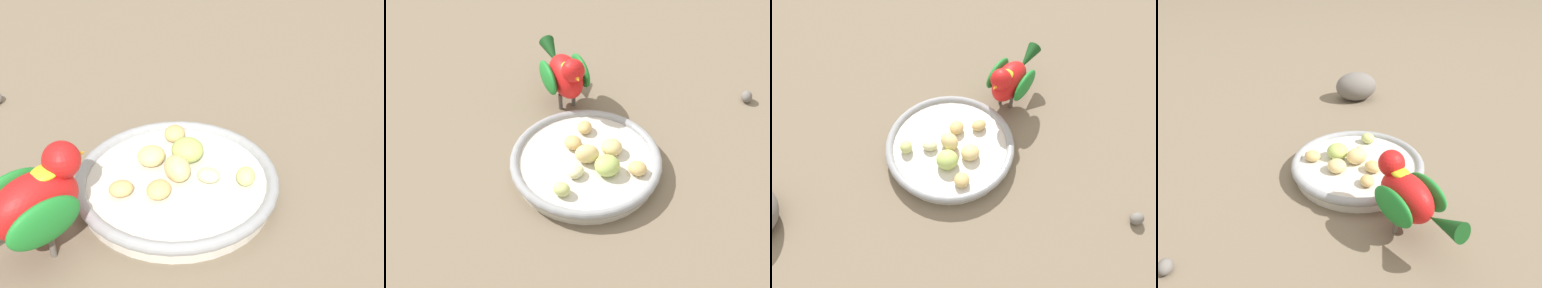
% 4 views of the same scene
% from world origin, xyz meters
% --- Properties ---
extents(ground_plane, '(4.00, 4.00, 0.00)m').
position_xyz_m(ground_plane, '(0.00, 0.00, 0.00)').
color(ground_plane, '#756651').
extents(feeding_bowl, '(0.24, 0.24, 0.03)m').
position_xyz_m(feeding_bowl, '(-0.03, -0.03, 0.02)').
color(feeding_bowl, beige).
rests_on(feeding_bowl, ground_plane).
extents(apple_piece_0, '(0.04, 0.04, 0.02)m').
position_xyz_m(apple_piece_0, '(-0.00, 0.05, 0.03)').
color(apple_piece_0, tan).
rests_on(apple_piece_0, feeding_bowl).
extents(apple_piece_1, '(0.04, 0.04, 0.02)m').
position_xyz_m(apple_piece_1, '(-0.04, 0.01, 0.03)').
color(apple_piece_1, '#E5C67F').
rests_on(apple_piece_1, feeding_bowl).
extents(apple_piece_2, '(0.05, 0.05, 0.03)m').
position_xyz_m(apple_piece_2, '(-0.00, 0.01, 0.04)').
color(apple_piece_2, '#B2CC66').
rests_on(apple_piece_2, feeding_bowl).
extents(apple_piece_3, '(0.03, 0.04, 0.03)m').
position_xyz_m(apple_piece_3, '(-0.02, -0.02, 0.04)').
color(apple_piece_3, '#E5C67F').
rests_on(apple_piece_3, feeding_bowl).
extents(apple_piece_4, '(0.03, 0.03, 0.02)m').
position_xyz_m(apple_piece_4, '(0.05, -0.06, 0.03)').
color(apple_piece_4, '#C6D17A').
rests_on(apple_piece_4, feeding_bowl).
extents(apple_piece_5, '(0.04, 0.04, 0.02)m').
position_xyz_m(apple_piece_5, '(-0.05, -0.05, 0.03)').
color(apple_piece_5, tan).
rests_on(apple_piece_5, feeding_bowl).
extents(apple_piece_6, '(0.03, 0.02, 0.02)m').
position_xyz_m(apple_piece_6, '(-0.09, -0.03, 0.03)').
color(apple_piece_6, tan).
rests_on(apple_piece_6, feeding_bowl).
extents(apple_piece_7, '(0.03, 0.03, 0.02)m').
position_xyz_m(apple_piece_7, '(0.01, -0.04, 0.03)').
color(apple_piece_7, beige).
rests_on(apple_piece_7, feeding_bowl).
extents(parrot, '(0.17, 0.10, 0.12)m').
position_xyz_m(parrot, '(-0.19, -0.06, 0.07)').
color(parrot, '#59544C').
rests_on(parrot, ground_plane).
extents(rock_large, '(0.08, 0.11, 0.07)m').
position_xyz_m(rock_large, '(0.31, -0.09, 0.04)').
color(rock_large, slate).
rests_on(rock_large, ground_plane).
extents(pebble_0, '(0.03, 0.02, 0.02)m').
position_xyz_m(pebble_0, '(-0.21, 0.27, 0.01)').
color(pebble_0, slate).
rests_on(pebble_0, ground_plane).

